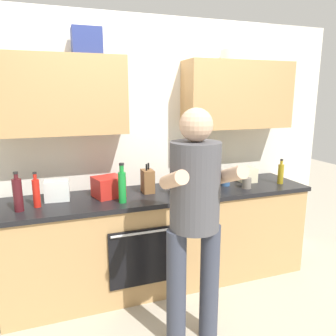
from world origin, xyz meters
TOP-DOWN VIEW (x-y plane):
  - ground_plane at (0.00, 0.00)m, footprint 12.00×12.00m
  - back_wall_unit at (-0.00, 0.28)m, footprint 4.00×0.38m
  - counter at (-0.00, -0.00)m, footprint 2.84×0.67m
  - person_standing at (-0.05, -0.82)m, footprint 0.49×0.45m
  - bottle_soda at (-0.41, -0.16)m, footprint 0.07×0.07m
  - bottle_wine at (-1.21, -0.10)m, footprint 0.07×0.07m
  - bottle_hotsauce at (-1.08, -0.04)m, footprint 0.06×0.06m
  - bottle_syrup at (0.11, -0.17)m, footprint 0.07×0.07m
  - bottle_vinegar at (0.47, 0.10)m, footprint 0.05×0.05m
  - bottle_oil at (1.22, -0.11)m, footprint 0.06×0.06m
  - cup_stoneware at (0.80, -0.14)m, footprint 0.09×0.09m
  - cup_coffee at (0.58, 0.12)m, footprint 0.08×0.08m
  - cup_tea at (0.66, 0.02)m, footprint 0.09×0.09m
  - mixing_bowl at (0.17, 0.07)m, footprint 0.20×0.20m
  - knife_block at (-0.13, 0.05)m, footprint 0.10×0.14m
  - potted_herb at (0.42, -0.10)m, footprint 0.16×0.16m
  - grocery_bag_produce at (-0.92, 0.09)m, footprint 0.21×0.17m
  - grocery_bag_rice at (0.95, 0.09)m, footprint 0.18×0.21m
  - grocery_bag_crisps at (-0.49, 0.04)m, footprint 0.29×0.28m

SIDE VIEW (x-z plane):
  - ground_plane at x=0.00m, z-range 0.00..0.00m
  - counter at x=0.00m, z-range 0.00..0.90m
  - cup_tea at x=0.66m, z-range 0.90..0.99m
  - mixing_bowl at x=0.17m, z-range 0.90..1.00m
  - cup_stoneware at x=0.80m, z-range 0.90..1.00m
  - cup_coffee at x=0.58m, z-range 0.90..1.01m
  - grocery_bag_rice at x=0.95m, z-range 0.90..1.04m
  - grocery_bag_produce at x=-0.92m, z-range 0.90..1.07m
  - grocery_bag_crisps at x=-0.49m, z-range 0.90..1.08m
  - bottle_oil at x=1.22m, z-range 0.88..1.13m
  - person_standing at x=-0.05m, z-range 0.16..1.86m
  - knife_block at x=-0.13m, z-range 0.87..1.14m
  - bottle_hotsauce at x=-1.08m, z-range 0.88..1.17m
  - bottle_vinegar at x=0.47m, z-range 0.88..1.17m
  - bottle_wine at x=-1.21m, z-range 0.88..1.19m
  - bottle_syrup at x=0.11m, z-range 0.88..1.21m
  - bottle_soda at x=-0.41m, z-range 0.88..1.21m
  - potted_herb at x=0.42m, z-range 0.92..1.19m
  - back_wall_unit at x=0.00m, z-range 0.24..2.74m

